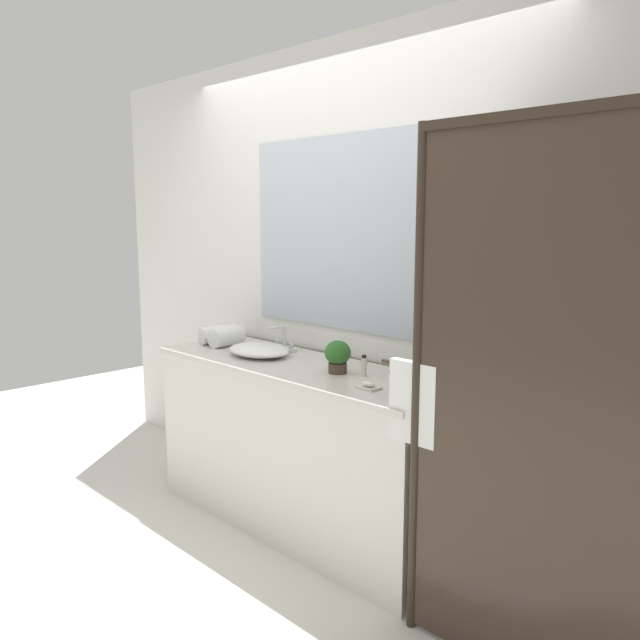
{
  "coord_description": "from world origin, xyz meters",
  "views": [
    {
      "loc": [
        2.37,
        -2.22,
        1.66
      ],
      "look_at": [
        0.15,
        0.0,
        1.15
      ],
      "focal_mm": 35.73,
      "sensor_mm": 36.0,
      "label": 1
    }
  ],
  "objects": [
    {
      "name": "soap_dish",
      "position": [
        0.58,
        -0.12,
        0.91
      ],
      "size": [
        0.1,
        0.07,
        0.04
      ],
      "color": "silver",
      "rests_on": "vanity_cabinet"
    },
    {
      "name": "amenity_bottle_lotion",
      "position": [
        0.1,
        0.15,
        0.94
      ],
      "size": [
        0.03,
        0.03,
        0.08
      ],
      "color": "#4C7056",
      "rests_on": "vanity_cabinet"
    },
    {
      "name": "ground_plane",
      "position": [
        0.0,
        0.0,
        0.0
      ],
      "size": [
        8.0,
        8.0,
        0.0
      ],
      "primitive_type": "plane",
      "color": "silver"
    },
    {
      "name": "wall_back_with_mirror",
      "position": [
        0.0,
        0.34,
        1.31
      ],
      "size": [
        4.4,
        0.06,
        2.6
      ],
      "color": "silver",
      "rests_on": "ground_plane"
    },
    {
      "name": "faucet",
      "position": [
        -0.31,
        0.16,
        0.95
      ],
      "size": [
        0.17,
        0.14,
        0.15
      ],
      "color": "silver",
      "rests_on": "vanity_cabinet"
    },
    {
      "name": "amenity_bottle_shampoo",
      "position": [
        0.41,
        0.04,
        0.95
      ],
      "size": [
        0.03,
        0.03,
        0.1
      ],
      "color": "silver",
      "rests_on": "vanity_cabinet"
    },
    {
      "name": "shower_enclosure",
      "position": [
        1.28,
        -0.19,
        1.02
      ],
      "size": [
        1.2,
        0.59,
        2.0
      ],
      "color": "#2D2319",
      "rests_on": "ground_plane"
    },
    {
      "name": "rolled_towel_middle",
      "position": [
        -0.65,
        0.01,
        0.96
      ],
      "size": [
        0.13,
        0.21,
        0.11
      ],
      "primitive_type": "cylinder",
      "rotation": [
        1.57,
        0.0,
        0.07
      ],
      "color": "white",
      "rests_on": "vanity_cabinet"
    },
    {
      "name": "potted_plant",
      "position": [
        0.27,
        -0.0,
        0.99
      ],
      "size": [
        0.13,
        0.13,
        0.16
      ],
      "color": "#473828",
      "rests_on": "vanity_cabinet"
    },
    {
      "name": "amenity_bottle_body_wash",
      "position": [
        0.63,
        -0.03,
        0.94
      ],
      "size": [
        0.03,
        0.03,
        0.08
      ],
      "color": "silver",
      "rests_on": "vanity_cabinet"
    },
    {
      "name": "rolled_towel_near_edge",
      "position": [
        -0.76,
        0.04,
        0.95
      ],
      "size": [
        0.15,
        0.24,
        0.11
      ],
      "primitive_type": "cylinder",
      "rotation": [
        1.57,
        0.0,
        -0.18
      ],
      "color": "white",
      "rests_on": "vanity_cabinet"
    },
    {
      "name": "vanity_cabinet",
      "position": [
        0.0,
        0.01,
        0.45
      ],
      "size": [
        1.8,
        0.58,
        0.9
      ],
      "color": "silver",
      "rests_on": "ground_plane"
    },
    {
      "name": "sink_basin",
      "position": [
        -0.31,
        -0.02,
        0.93
      ],
      "size": [
        0.38,
        0.29,
        0.06
      ],
      "primitive_type": "ellipsoid",
      "color": "white",
      "rests_on": "vanity_cabinet"
    }
  ]
}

